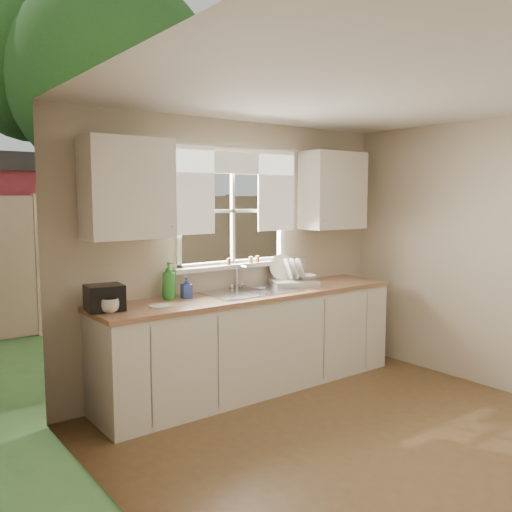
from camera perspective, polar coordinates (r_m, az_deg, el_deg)
ground at (r=4.12m, az=14.92°, el=-19.67°), size 4.00×4.00×0.00m
room_walls at (r=3.71m, az=16.24°, el=-2.49°), size 3.62×4.02×2.50m
ceiling at (r=3.78m, az=16.02°, el=16.93°), size 3.60×4.00×0.02m
window at (r=5.18m, az=-2.35°, el=2.93°), size 1.38×0.16×1.06m
curtains at (r=5.13m, az=-2.04°, el=7.90°), size 1.50×0.03×0.81m
base_cabinets at (r=5.09m, az=-0.21°, el=-9.12°), size 3.00×0.62×0.87m
countertop at (r=4.99m, az=-0.21°, el=-4.08°), size 3.04×0.65×0.04m
upper_cabinet_left at (r=4.45m, az=-13.37°, el=6.92°), size 0.70×0.33×0.80m
upper_cabinet_right at (r=5.78m, az=8.12°, el=6.83°), size 0.70×0.33×0.80m
wall_outlet at (r=5.75m, az=4.97°, el=-0.82°), size 0.08×0.01×0.12m
sill_jars at (r=5.21m, az=-1.05°, el=-0.42°), size 0.38×0.04×0.06m
backyard at (r=11.35m, az=-19.27°, el=14.39°), size 20.00×10.00×6.13m
sink at (r=5.03m, az=-0.43°, el=-4.61°), size 0.88×0.52×0.40m
dish_rack at (r=5.36m, az=3.93°, el=-2.45°), size 0.54×0.48×0.31m
bowl at (r=5.40m, az=5.27°, el=-2.22°), size 0.24×0.24×0.05m
soap_bottle_a at (r=4.70m, az=-9.17°, el=-2.58°), size 0.14×0.14×0.32m
soap_bottle_b at (r=4.73m, az=-7.33°, el=-3.32°), size 0.09×0.10×0.18m
soap_bottle_c at (r=4.43m, az=-14.45°, el=-4.36°), size 0.13×0.13×0.15m
saucer at (r=4.42m, az=-10.03°, el=-5.18°), size 0.19×0.19×0.01m
cup at (r=4.26m, az=-15.13°, el=-5.06°), size 0.16×0.16×0.11m
black_appliance at (r=4.35m, az=-15.67°, el=-4.25°), size 0.30×0.27×0.20m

